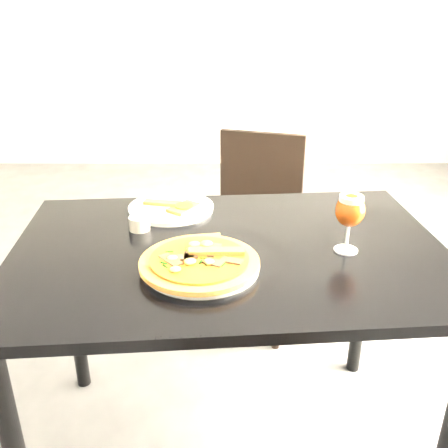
{
  "coord_description": "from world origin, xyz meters",
  "views": [
    {
      "loc": [
        0.19,
        -1.41,
        1.38
      ],
      "look_at": [
        0.2,
        -0.19,
        0.83
      ],
      "focal_mm": 40.0,
      "sensor_mm": 36.0,
      "label": 1
    }
  ],
  "objects_px": {
    "chair_far": "(254,224)",
    "beer_glass": "(350,211)",
    "pizza": "(200,261)",
    "dining_table": "(229,275)"
  },
  "relations": [
    {
      "from": "dining_table",
      "to": "beer_glass",
      "type": "xyz_separation_m",
      "value": [
        0.32,
        -0.02,
        0.21
      ]
    },
    {
      "from": "beer_glass",
      "to": "dining_table",
      "type": "bearing_deg",
      "value": 175.81
    },
    {
      "from": "chair_far",
      "to": "pizza",
      "type": "height_order",
      "value": "chair_far"
    },
    {
      "from": "chair_far",
      "to": "beer_glass",
      "type": "relative_size",
      "value": 5.18
    },
    {
      "from": "chair_far",
      "to": "beer_glass",
      "type": "distance_m",
      "value": 0.92
    },
    {
      "from": "chair_far",
      "to": "beer_glass",
      "type": "xyz_separation_m",
      "value": [
        0.2,
        -0.8,
        0.4
      ]
    },
    {
      "from": "chair_far",
      "to": "pizza",
      "type": "distance_m",
      "value": 0.98
    },
    {
      "from": "pizza",
      "to": "dining_table",
      "type": "bearing_deg",
      "value": 59.61
    },
    {
      "from": "chair_far",
      "to": "dining_table",
      "type": "bearing_deg",
      "value": -81.94
    },
    {
      "from": "dining_table",
      "to": "chair_far",
      "type": "distance_m",
      "value": 0.81
    }
  ]
}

